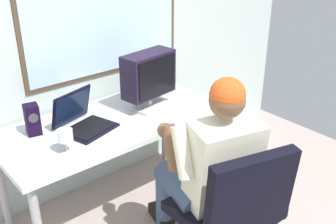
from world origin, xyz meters
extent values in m
cube|color=#B4C4BD|center=(0.00, 2.04, 1.36)|extent=(4.70, 0.06, 2.73)
cube|color=#4C3828|center=(0.43, 2.00, 1.39)|extent=(1.27, 0.01, 1.03)
cube|color=silver|center=(0.43, 2.00, 1.39)|extent=(1.21, 0.02, 0.97)
cylinder|color=#939497|center=(0.89, 1.33, 0.34)|extent=(0.05, 0.05, 0.67)
cylinder|color=#939497|center=(-0.49, 1.91, 0.34)|extent=(0.05, 0.05, 0.67)
cylinder|color=#939497|center=(0.89, 1.91, 0.34)|extent=(0.05, 0.05, 0.67)
cube|color=silver|center=(0.20, 1.62, 0.69)|extent=(1.51, 0.71, 0.04)
cube|color=black|center=(0.38, 0.75, 0.42)|extent=(0.51, 0.51, 0.06)
cube|color=black|center=(0.32, 0.54, 0.67)|extent=(0.50, 0.23, 0.45)
cylinder|color=#3E4E68|center=(0.59, 0.95, 0.45)|extent=(0.26, 0.45, 0.15)
cylinder|color=#3E4E68|center=(0.65, 1.15, 0.22)|extent=(0.12, 0.12, 0.45)
cube|color=black|center=(0.66, 1.21, 0.04)|extent=(0.16, 0.26, 0.08)
cylinder|color=#3E4E68|center=(0.28, 1.03, 0.45)|extent=(0.26, 0.45, 0.15)
cylinder|color=#3E4E68|center=(0.34, 1.23, 0.22)|extent=(0.12, 0.12, 0.45)
cube|color=black|center=(0.35, 1.29, 0.04)|extent=(0.16, 0.26, 0.08)
cube|color=beige|center=(0.38, 0.78, 0.71)|extent=(0.44, 0.36, 0.53)
sphere|color=brown|center=(0.38, 0.78, 1.09)|extent=(0.19, 0.19, 0.19)
sphere|color=#D54D1B|center=(0.38, 0.78, 1.12)|extent=(0.19, 0.19, 0.19)
cylinder|color=beige|center=(0.61, 0.77, 0.81)|extent=(0.14, 0.22, 0.29)
cylinder|color=brown|center=(0.63, 0.86, 0.67)|extent=(0.11, 0.14, 0.27)
sphere|color=brown|center=(0.64, 0.90, 0.65)|extent=(0.09, 0.09, 0.09)
cylinder|color=beige|center=(0.18, 0.89, 0.81)|extent=(0.14, 0.21, 0.29)
cylinder|color=brown|center=(0.22, 1.03, 0.76)|extent=(0.12, 0.17, 0.27)
sphere|color=brown|center=(0.24, 1.11, 0.83)|extent=(0.09, 0.09, 0.09)
cube|color=beige|center=(0.52, 1.63, 0.72)|extent=(0.29, 0.24, 0.02)
cylinder|color=beige|center=(0.52, 1.63, 0.77)|extent=(0.04, 0.04, 0.08)
cube|color=black|center=(0.52, 1.63, 0.96)|extent=(0.40, 0.21, 0.30)
cube|color=black|center=(0.53, 1.54, 0.96)|extent=(0.34, 0.05, 0.26)
cube|color=black|center=(0.02, 1.59, 0.72)|extent=(0.36, 0.31, 0.02)
cube|color=black|center=(0.02, 1.59, 0.73)|extent=(0.32, 0.28, 0.00)
cube|color=black|center=(-0.02, 1.73, 0.84)|extent=(0.31, 0.15, 0.22)
cube|color=#0F1933|center=(-0.02, 1.72, 0.84)|extent=(0.29, 0.13, 0.20)
cylinder|color=silver|center=(-0.22, 1.44, 0.71)|extent=(0.07, 0.07, 0.00)
cylinder|color=silver|center=(-0.22, 1.44, 0.75)|extent=(0.01, 0.01, 0.07)
cylinder|color=silver|center=(-0.22, 1.44, 0.82)|extent=(0.09, 0.09, 0.06)
cylinder|color=#570F12|center=(-0.22, 1.44, 0.80)|extent=(0.08, 0.08, 0.02)
cube|color=black|center=(-0.27, 1.77, 0.81)|extent=(0.10, 0.10, 0.20)
cylinder|color=#333338|center=(-0.28, 1.72, 0.84)|extent=(0.06, 0.02, 0.06)
camera|label=1|loc=(-1.06, -0.47, 1.93)|focal=43.68mm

